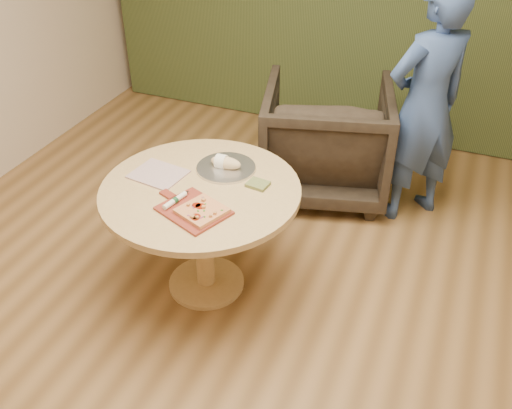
{
  "coord_description": "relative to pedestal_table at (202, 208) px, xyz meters",
  "views": [
    {
      "loc": [
        0.98,
        -1.98,
        2.55
      ],
      "look_at": [
        0.08,
        0.25,
        0.85
      ],
      "focal_mm": 40.0,
      "sensor_mm": 36.0,
      "label": 1
    }
  ],
  "objects": [
    {
      "name": "room_shell",
      "position": [
        0.33,
        -0.42,
        0.79
      ],
      "size": [
        5.04,
        6.04,
        2.84
      ],
      "color": "olive",
      "rests_on": "ground"
    },
    {
      "name": "newspaper",
      "position": [
        -0.29,
        0.03,
        0.15
      ],
      "size": [
        0.33,
        0.29,
        0.01
      ],
      "primitive_type": "cube",
      "rotation": [
        0.0,
        0.0,
        -0.14
      ],
      "color": "silver",
      "rests_on": "pedestal_table"
    },
    {
      "name": "pedestal_table",
      "position": [
        0.0,
        0.0,
        0.0
      ],
      "size": [
        1.16,
        1.16,
        0.75
      ],
      "rotation": [
        0.0,
        0.0,
        -0.15
      ],
      "color": "tan",
      "rests_on": "ground"
    },
    {
      "name": "person_standing",
      "position": [
        1.05,
        1.32,
        0.26
      ],
      "size": [
        0.74,
        0.74,
        1.73
      ],
      "primitive_type": "imported",
      "rotation": [
        0.0,
        0.0,
        3.92
      ],
      "color": "#314A7F",
      "rests_on": "ground"
    },
    {
      "name": "cutlery_roll",
      "position": [
        -0.05,
        -0.2,
        0.17
      ],
      "size": [
        0.07,
        0.2,
        0.03
      ],
      "rotation": [
        0.0,
        0.0,
        -0.24
      ],
      "color": "white",
      "rests_on": "pizza_paddle"
    },
    {
      "name": "bread_roll",
      "position": [
        0.04,
        0.24,
        0.18
      ],
      "size": [
        0.19,
        0.09,
        0.09
      ],
      "color": "beige",
      "rests_on": "serving_tray"
    },
    {
      "name": "armchair",
      "position": [
        0.37,
        1.38,
        -0.13
      ],
      "size": [
        1.13,
        1.09,
        0.96
      ],
      "primitive_type": "imported",
      "rotation": [
        0.0,
        0.0,
        3.4
      ],
      "color": "black",
      "rests_on": "ground"
    },
    {
      "name": "flatbread_pizza",
      "position": [
        0.13,
        -0.23,
        0.17
      ],
      "size": [
        0.29,
        0.29,
        0.04
      ],
      "rotation": [
        0.0,
        0.0,
        -0.39
      ],
      "color": "#E69959",
      "rests_on": "pizza_paddle"
    },
    {
      "name": "green_packet",
      "position": [
        0.3,
        0.14,
        0.15
      ],
      "size": [
        0.13,
        0.12,
        0.02
      ],
      "primitive_type": "cube",
      "rotation": [
        0.0,
        0.0,
        -0.14
      ],
      "color": "#515C29",
      "rests_on": "pedestal_table"
    },
    {
      "name": "serving_tray",
      "position": [
        0.05,
        0.24,
        0.15
      ],
      "size": [
        0.36,
        0.36,
        0.02
      ],
      "color": "silver",
      "rests_on": "pedestal_table"
    },
    {
      "name": "pizza_paddle",
      "position": [
        0.06,
        -0.22,
        0.15
      ],
      "size": [
        0.47,
        0.39,
        0.01
      ],
      "rotation": [
        0.0,
        0.0,
        -0.39
      ],
      "color": "maroon",
      "rests_on": "pedestal_table"
    }
  ]
}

